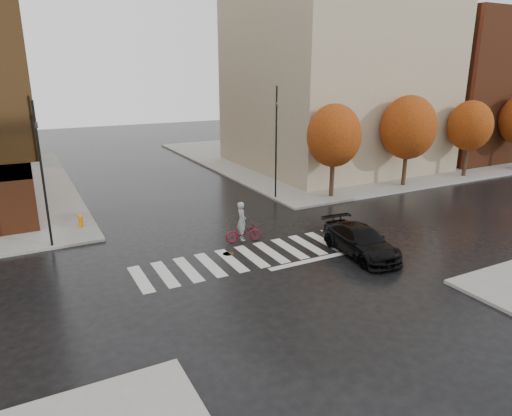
% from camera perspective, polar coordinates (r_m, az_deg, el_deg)
% --- Properties ---
extents(ground, '(120.00, 120.00, 0.00)m').
position_cam_1_polar(ground, '(22.26, 0.03, -6.51)').
color(ground, black).
rests_on(ground, ground).
extents(sidewalk_ne, '(30.00, 30.00, 0.15)m').
position_cam_1_polar(sidewalk_ne, '(50.35, 10.12, 6.62)').
color(sidewalk_ne, gray).
rests_on(sidewalk_ne, ground).
extents(crosswalk, '(12.00, 3.00, 0.01)m').
position_cam_1_polar(crosswalk, '(22.66, -0.56, -6.05)').
color(crosswalk, silver).
rests_on(crosswalk, ground).
extents(building_ne_tan, '(16.00, 16.00, 18.00)m').
position_cam_1_polar(building_ne_tan, '(43.97, 9.75, 17.08)').
color(building_ne_tan, tan).
rests_on(building_ne_tan, sidewalk_ne).
extents(building_ne_brick, '(14.00, 14.00, 14.00)m').
position_cam_1_polar(building_ne_brick, '(54.52, 24.23, 13.71)').
color(building_ne_brick, '#612D17').
rests_on(building_ne_brick, sidewalk_ne).
extents(tree_ne_a, '(3.80, 3.80, 6.50)m').
position_cam_1_polar(tree_ne_a, '(32.39, 9.72, 8.89)').
color(tree_ne_a, '#302315').
rests_on(tree_ne_a, sidewalk_ne).
extents(tree_ne_b, '(4.20, 4.20, 6.89)m').
position_cam_1_polar(tree_ne_b, '(37.02, 18.52, 9.50)').
color(tree_ne_b, '#302315').
rests_on(tree_ne_b, sidewalk_ne).
extents(tree_ne_c, '(3.60, 3.60, 6.31)m').
position_cam_1_polar(tree_ne_c, '(42.34, 25.19, 9.28)').
color(tree_ne_c, '#302315').
rests_on(tree_ne_c, sidewalk_ne).
extents(sedan, '(2.44, 5.10, 1.43)m').
position_cam_1_polar(sedan, '(23.22, 12.95, -4.03)').
color(sedan, black).
rests_on(sedan, ground).
extents(cyclist, '(2.05, 1.04, 2.23)m').
position_cam_1_polar(cyclist, '(24.27, -1.65, -2.55)').
color(cyclist, maroon).
rests_on(cyclist, ground).
extents(traffic_light_nw, '(0.23, 0.21, 7.32)m').
position_cam_1_polar(traffic_light_nw, '(24.79, -25.27, 4.77)').
color(traffic_light_nw, black).
rests_on(traffic_light_nw, sidewalk_nw).
extents(traffic_light_ne, '(0.19, 0.22, 7.68)m').
position_cam_1_polar(traffic_light_ne, '(31.64, 2.54, 9.13)').
color(traffic_light_ne, black).
rests_on(traffic_light_ne, sidewalk_ne).
extents(fire_hydrant, '(0.27, 0.27, 0.77)m').
position_cam_1_polar(fire_hydrant, '(28.05, -21.09, -1.42)').
color(fire_hydrant, orange).
rests_on(fire_hydrant, sidewalk_nw).
extents(manhole, '(0.66, 0.66, 0.01)m').
position_cam_1_polar(manhole, '(22.98, -3.51, -5.74)').
color(manhole, '#50341C').
rests_on(manhole, ground).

